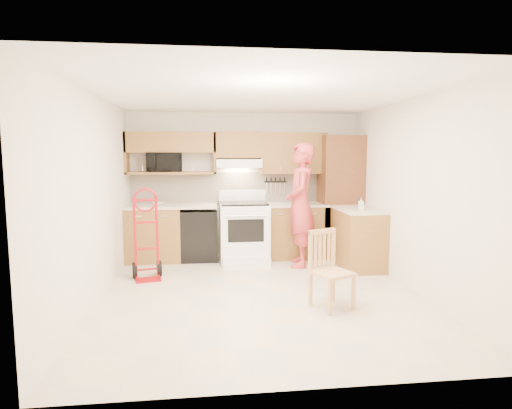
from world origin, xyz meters
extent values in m
cube|color=beige|center=(0.00, 0.00, -0.01)|extent=(4.00, 4.50, 0.02)
cube|color=white|center=(0.00, 0.00, 2.51)|extent=(4.00, 4.50, 0.02)
cube|color=silver|center=(0.00, 2.26, 1.25)|extent=(4.00, 0.02, 2.50)
cube|color=silver|center=(0.00, -2.26, 1.25)|extent=(4.00, 0.02, 2.50)
cube|color=silver|center=(-2.01, 0.00, 1.25)|extent=(0.02, 4.50, 2.50)
cube|color=silver|center=(2.01, 0.00, 1.25)|extent=(0.02, 4.50, 2.50)
cube|color=beige|center=(0.00, 2.23, 1.20)|extent=(3.92, 0.03, 0.55)
cube|color=olive|center=(-1.55, 1.95, 0.45)|extent=(0.90, 0.60, 0.90)
cube|color=black|center=(-0.80, 1.95, 0.42)|extent=(0.60, 0.60, 0.85)
cube|color=olive|center=(0.83, 1.95, 0.45)|extent=(1.14, 0.60, 0.90)
cube|color=beige|center=(-1.25, 1.95, 0.92)|extent=(1.50, 0.63, 0.04)
cube|color=beige|center=(0.83, 1.95, 0.92)|extent=(1.14, 0.63, 0.04)
cube|color=olive|center=(1.70, 1.15, 0.45)|extent=(0.60, 1.00, 0.90)
cube|color=beige|center=(1.70, 1.15, 0.92)|extent=(0.63, 1.00, 0.04)
cube|color=brown|center=(1.65, 1.95, 1.05)|extent=(0.70, 0.60, 2.10)
cube|color=olive|center=(-1.25, 2.08, 1.98)|extent=(1.50, 0.33, 0.34)
cube|color=olive|center=(-1.25, 2.08, 1.47)|extent=(1.50, 0.33, 0.04)
cube|color=olive|center=(-0.12, 2.08, 1.94)|extent=(0.76, 0.33, 0.44)
cube|color=olive|center=(0.83, 2.08, 1.80)|extent=(1.14, 0.33, 0.70)
cube|color=white|center=(-0.12, 2.02, 1.63)|extent=(0.76, 0.46, 0.14)
imported|color=black|center=(-1.37, 2.08, 1.65)|extent=(0.62, 0.45, 0.32)
imported|color=#BB3639|center=(0.81, 1.35, 0.98)|extent=(0.57, 0.78, 1.97)
imported|color=white|center=(1.70, 1.06, 1.03)|extent=(0.10, 0.10, 0.18)
imported|color=white|center=(-1.46, 1.95, 0.96)|extent=(0.22, 0.22, 0.05)
camera|label=1|loc=(-0.68, -5.24, 1.78)|focal=29.94mm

